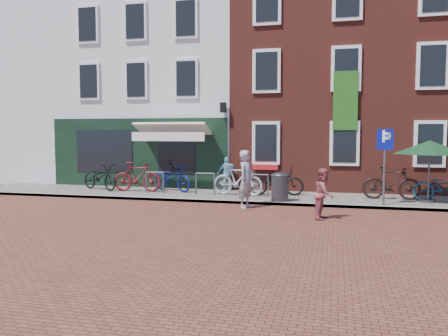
% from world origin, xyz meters
% --- Properties ---
extents(ground, '(80.00, 80.00, 0.00)m').
position_xyz_m(ground, '(0.00, 0.00, 0.00)').
color(ground, brown).
extents(sidewalk, '(24.00, 3.00, 0.10)m').
position_xyz_m(sidewalk, '(1.00, 1.50, 0.05)').
color(sidewalk, slate).
rests_on(sidewalk, ground).
extents(building_stucco, '(8.00, 8.00, 9.00)m').
position_xyz_m(building_stucco, '(-5.00, 7.00, 4.50)').
color(building_stucco, silver).
rests_on(building_stucco, ground).
extents(building_brick_mid, '(6.00, 8.00, 10.00)m').
position_xyz_m(building_brick_mid, '(2.00, 7.00, 5.00)').
color(building_brick_mid, maroon).
rests_on(building_brick_mid, ground).
extents(filler_left, '(7.00, 8.00, 9.00)m').
position_xyz_m(filler_left, '(-12.50, 7.00, 4.50)').
color(filler_left, silver).
rests_on(filler_left, ground).
extents(litter_bin, '(0.58, 0.58, 1.06)m').
position_xyz_m(litter_bin, '(1.38, 0.30, 0.65)').
color(litter_bin, '#39393B').
rests_on(litter_bin, sidewalk).
extents(parking_sign, '(0.50, 0.08, 2.44)m').
position_xyz_m(parking_sign, '(4.69, 0.24, 1.78)').
color(parking_sign, '#4C4C4F').
rests_on(parking_sign, sidewalk).
extents(parasol, '(2.30, 2.30, 2.16)m').
position_xyz_m(parasol, '(6.20, 1.30, 2.01)').
color(parasol, '#4C4C4F').
rests_on(parasol, sidewalk).
extents(woman, '(0.63, 0.78, 1.86)m').
position_xyz_m(woman, '(0.42, -0.72, 0.93)').
color(woman, gray).
rests_on(woman, ground).
extents(boy, '(0.67, 0.79, 1.44)m').
position_xyz_m(boy, '(2.89, -2.02, 0.72)').
color(boy, '#9E484B').
rests_on(boy, ground).
extents(cafe_person, '(0.85, 0.61, 1.34)m').
position_xyz_m(cafe_person, '(-1.00, 2.60, 0.77)').
color(cafe_person, '#7AC1D1').
rests_on(cafe_person, sidewalk).
extents(bicycle_0, '(2.10, 1.44, 1.04)m').
position_xyz_m(bicycle_0, '(-6.04, 1.61, 0.62)').
color(bicycle_0, black).
rests_on(bicycle_0, sidewalk).
extents(bicycle_1, '(1.96, 0.67, 1.16)m').
position_xyz_m(bicycle_1, '(-4.35, 1.48, 0.68)').
color(bicycle_1, maroon).
rests_on(bicycle_1, sidewalk).
extents(bicycle_2, '(2.09, 1.50, 1.04)m').
position_xyz_m(bicycle_2, '(-3.07, 1.95, 0.62)').
color(bicycle_2, '#0C1150').
rests_on(bicycle_2, sidewalk).
extents(bicycle_3, '(1.99, 0.84, 1.16)m').
position_xyz_m(bicycle_3, '(-0.29, 1.34, 0.68)').
color(bicycle_3, '#9E9EA0').
rests_on(bicycle_3, sidewalk).
extents(bicycle_4, '(2.03, 0.84, 1.04)m').
position_xyz_m(bicycle_4, '(1.08, 1.76, 0.62)').
color(bicycle_4, black).
rests_on(bicycle_4, sidewalk).
extents(bicycle_5, '(1.94, 0.60, 1.16)m').
position_xyz_m(bicycle_5, '(5.07, 1.62, 0.68)').
color(bicycle_5, black).
rests_on(bicycle_5, sidewalk).
extents(bicycle_6, '(2.10, 1.24, 1.04)m').
position_xyz_m(bicycle_6, '(6.71, 1.29, 0.62)').
color(bicycle_6, navy).
rests_on(bicycle_6, sidewalk).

